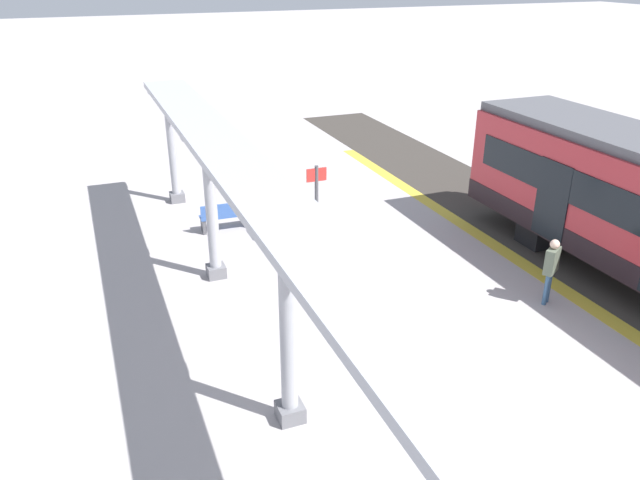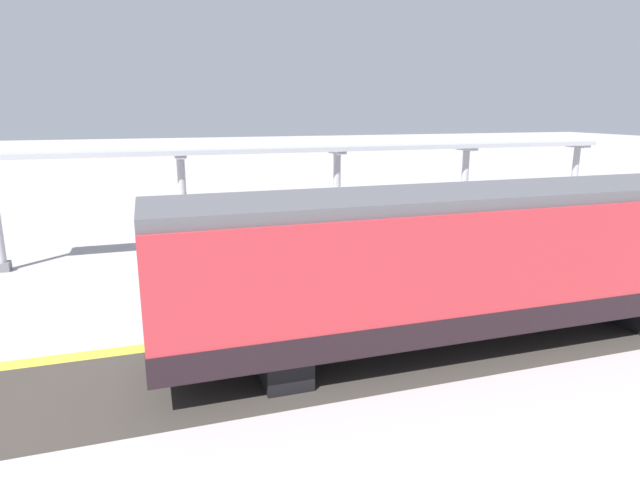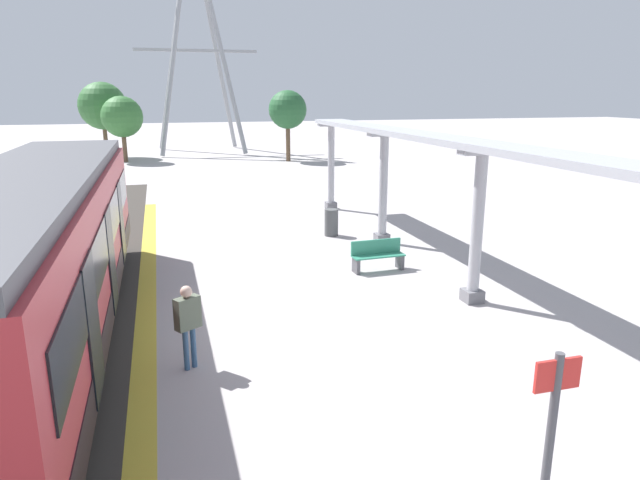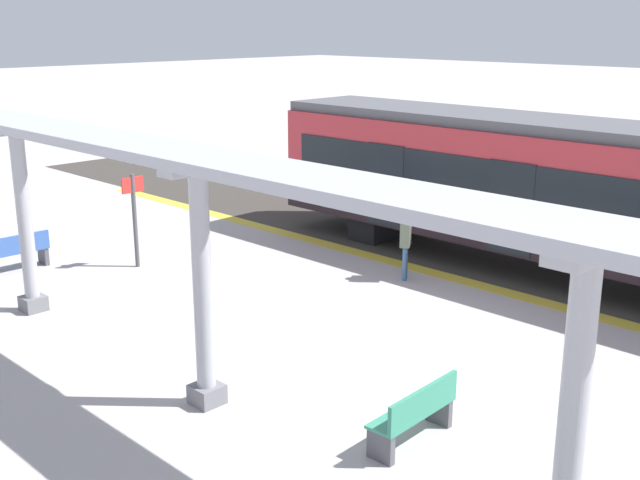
% 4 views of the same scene
% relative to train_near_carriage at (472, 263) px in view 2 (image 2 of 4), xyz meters
% --- Properties ---
extents(ground_plane, '(176.00, 176.00, 0.00)m').
position_rel_train_near_carriage_xyz_m(ground_plane, '(5.69, -0.07, -1.83)').
color(ground_plane, '#A8A1A1').
extents(tactile_edge_strip, '(0.45, 29.33, 0.01)m').
position_rel_train_near_carriage_xyz_m(tactile_edge_strip, '(1.82, -0.07, -1.83)').
color(tactile_edge_strip, gold).
rests_on(tactile_edge_strip, ground).
extents(trackbed, '(3.20, 41.33, 0.01)m').
position_rel_train_near_carriage_xyz_m(trackbed, '(-0.01, -0.07, -1.83)').
color(trackbed, '#38332D').
rests_on(trackbed, ground).
extents(train_near_carriage, '(2.65, 13.89, 3.48)m').
position_rel_train_near_carriage_xyz_m(train_near_carriage, '(0.00, 0.00, 0.00)').
color(train_near_carriage, '#B22D34').
rests_on(train_near_carriage, ground).
extents(canopy_pillar_nearest, '(1.10, 0.44, 3.63)m').
position_rel_train_near_carriage_xyz_m(canopy_pillar_nearest, '(9.35, -11.39, 0.01)').
color(canopy_pillar_nearest, slate).
rests_on(canopy_pillar_nearest, ground).
extents(canopy_pillar_second, '(1.10, 0.44, 3.63)m').
position_rel_train_near_carriage_xyz_m(canopy_pillar_second, '(9.35, -5.77, 0.01)').
color(canopy_pillar_second, slate).
rests_on(canopy_pillar_second, ground).
extents(canopy_pillar_third, '(1.10, 0.44, 3.63)m').
position_rel_train_near_carriage_xyz_m(canopy_pillar_third, '(9.35, -0.17, 0.01)').
color(canopy_pillar_third, slate).
rests_on(canopy_pillar_third, ground).
extents(canopy_pillar_fourth, '(1.10, 0.44, 3.63)m').
position_rel_train_near_carriage_xyz_m(canopy_pillar_fourth, '(9.35, 5.57, 0.01)').
color(canopy_pillar_fourth, slate).
rests_on(canopy_pillar_fourth, ground).
extents(canopy_beam, '(1.20, 23.58, 0.16)m').
position_rel_train_near_carriage_xyz_m(canopy_beam, '(9.35, 0.00, 1.88)').
color(canopy_beam, '#A8AAB2').
rests_on(canopy_beam, canopy_pillar_nearest).
extents(bench_near_end, '(1.51, 0.48, 0.86)m').
position_rel_train_near_carriage_xyz_m(bench_near_end, '(8.40, -8.51, -1.39)').
color(bench_near_end, '#3458A0').
rests_on(bench_near_end, ground).
extents(bench_mid_platform, '(1.52, 0.50, 0.86)m').
position_rel_train_near_carriage_xyz_m(bench_mid_platform, '(8.07, 2.77, -1.39)').
color(bench_mid_platform, '#308467').
rests_on(bench_mid_platform, ground).
extents(trash_bin, '(0.48, 0.48, 0.94)m').
position_rel_train_near_carriage_xyz_m(trash_bin, '(7.98, 6.91, -1.36)').
color(trash_bin, '#4C4F50').
rests_on(trash_bin, ground).
extents(platform_info_sign, '(0.56, 0.10, 2.20)m').
position_rel_train_near_carriage_xyz_m(platform_info_sign, '(6.28, -6.80, -0.50)').
color(platform_info_sign, '#4C4C51').
rests_on(platform_info_sign, ground).
extents(passenger_waiting_near_edge, '(0.50, 0.41, 1.58)m').
position_rel_train_near_carriage_xyz_m(passenger_waiting_near_edge, '(2.65, -1.74, -0.84)').
color(passenger_waiting_near_edge, '#37587D').
rests_on(passenger_waiting_near_edge, ground).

